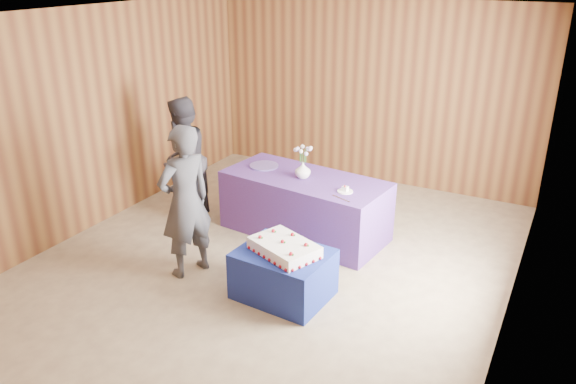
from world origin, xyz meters
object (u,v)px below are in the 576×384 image
Objects in this scene: cake_table at (283,274)px; sheet_cake at (284,247)px; vase at (303,170)px; guest_left at (185,202)px; serving_table at (305,206)px; guest_right at (183,160)px.

sheet_cake is (0.02, -0.01, 0.31)m from cake_table.
vase is 1.56m from guest_left.
serving_table reaches higher than sheet_cake.
cake_table is 1.44m from serving_table.
cake_table is 1.12× the size of sheet_cake.
vase is (-0.47, 1.35, 0.29)m from sheet_cake.
serving_table is 2.48× the size of sheet_cake.
sheet_cake is at bearing -64.88° from serving_table.
serving_table is 1.46m from sheet_cake.
sheet_cake is 2.29m from guest_right.
cake_table is at bearing -65.38° from serving_table.
guest_left reaches higher than serving_table.
serving_table is 0.47m from vase.
guest_right is (-1.57, -0.34, 0.44)m from serving_table.
sheet_cake is at bearing 52.57° from guest_right.
guest_left reaches higher than guest_right.
guest_right is (-1.56, -0.31, -0.04)m from vase.
cake_table is 0.31m from sheet_cake.
cake_table is 0.54× the size of guest_left.
vase reaches higher than cake_table.
guest_left is at bearing -115.63° from vase.
sheet_cake is 0.48× the size of guest_left.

